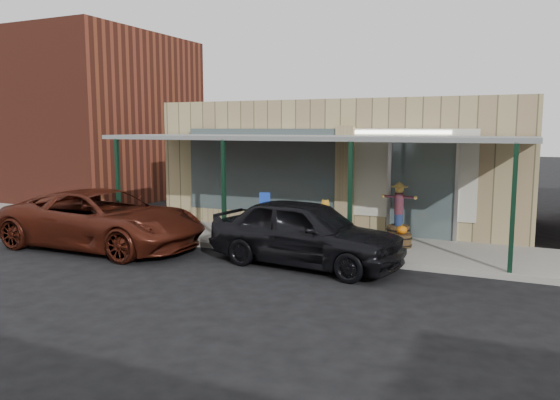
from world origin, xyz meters
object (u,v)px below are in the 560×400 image
at_px(handicap_sign, 265,211).
at_px(car_maroon, 103,219).
at_px(parked_sedan, 306,232).
at_px(barrel_pumpkin, 402,239).
at_px(barrel_scarecrow, 398,221).

relative_size(handicap_sign, car_maroon, 0.25).
height_order(handicap_sign, parked_sedan, parked_sedan).
relative_size(barrel_pumpkin, car_maroon, 0.11).
bearing_deg(handicap_sign, barrel_scarecrow, 12.96).
bearing_deg(barrel_pumpkin, barrel_scarecrow, 108.82).
distance_m(barrel_pumpkin, car_maroon, 8.19).
relative_size(barrel_scarecrow, barrel_pumpkin, 2.69).
height_order(barrel_pumpkin, parked_sedan, parked_sedan).
bearing_deg(handicap_sign, car_maroon, -177.05).
distance_m(handicap_sign, parked_sedan, 2.04).
bearing_deg(parked_sedan, handicap_sign, 62.59).
height_order(barrel_scarecrow, parked_sedan, barrel_scarecrow).
xyz_separation_m(barrel_scarecrow, barrel_pumpkin, (0.28, -0.83, -0.35)).
bearing_deg(barrel_scarecrow, car_maroon, -146.89).
bearing_deg(car_maroon, parked_sedan, -84.57).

